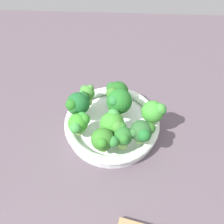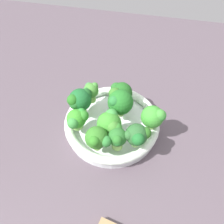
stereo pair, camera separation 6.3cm
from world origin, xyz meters
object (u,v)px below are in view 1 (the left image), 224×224
broccoli_floret_7 (142,132)px  broccoli_floret_6 (105,140)px  broccoli_floret_1 (78,104)px  broccoli_floret_3 (113,124)px  broccoli_floret_4 (79,123)px  broccoli_floret_2 (123,137)px  bowl (112,124)px  broccoli_floret_9 (154,112)px  broccoli_floret_5 (87,93)px  broccoli_floret_8 (118,92)px  broccoli_floret_0 (118,101)px

broccoli_floret_7 → broccoli_floret_6: bearing=107.9°
broccoli_floret_1 → broccoli_floret_3: bearing=-121.5°
broccoli_floret_4 → broccoli_floret_7: bearing=-99.2°
broccoli_floret_7 → broccoli_floret_2: bearing=109.1°
bowl → broccoli_floret_9: size_ratio=3.73×
broccoli_floret_1 → broccoli_floret_5: (4.41, -1.80, -0.53)cm
broccoli_floret_9 → broccoli_floret_6: bearing=128.0°
broccoli_floret_8 → broccoli_floret_2: bearing=-173.1°
broccoli_floret_0 → broccoli_floret_5: broccoli_floret_0 is taller
bowl → broccoli_floret_4: size_ratio=4.43×
bowl → broccoli_floret_5: broccoli_floret_5 is taller
broccoli_floret_4 → broccoli_floret_8: 14.18cm
broccoli_floret_6 → broccoli_floret_9: bearing=-52.0°
broccoli_floret_9 → broccoli_floret_4: bearing=102.2°
broccoli_floret_2 → broccoli_floret_9: bearing=-43.5°
broccoli_floret_3 → broccoli_floret_4: bearing=87.5°
bowl → broccoli_floret_0: broccoli_floret_0 is taller
broccoli_floret_3 → broccoli_floret_5: (10.13, 7.55, -0.31)cm
broccoli_floret_2 → broccoli_floret_7: size_ratio=0.94×
broccoli_floret_6 → broccoli_floret_8: (16.08, -2.45, -0.70)cm
broccoli_floret_0 → broccoli_floret_2: 10.64cm
bowl → broccoli_floret_1: size_ratio=3.51×
broccoli_floret_3 → broccoli_floret_8: size_ratio=1.09×
broccoli_floret_0 → broccoli_floret_1: bearing=96.4°
broccoli_floret_9 → broccoli_floret_2: bearing=136.5°
broccoli_floret_8 → broccoli_floret_1: bearing=118.7°
broccoli_floret_0 → broccoli_floret_5: 9.14cm
broccoli_floret_9 → broccoli_floret_1: bearing=86.0°
broccoli_floret_6 → broccoli_floret_8: bearing=-8.7°
broccoli_floret_4 → broccoli_floret_0: bearing=-55.4°
broccoli_floret_5 → broccoli_floret_7: broccoli_floret_7 is taller
broccoli_floret_5 → broccoli_floret_9: bearing=-108.2°
broccoli_floret_2 → broccoli_floret_4: size_ratio=1.12×
broccoli_floret_2 → broccoli_floret_7: 4.63cm
broccoli_floret_4 → broccoli_floret_3: bearing=-92.5°
broccoli_floret_1 → broccoli_floret_7: broccoli_floret_1 is taller
broccoli_floret_2 → broccoli_floret_6: (-1.26, 4.23, 0.43)cm
broccoli_floret_4 → broccoli_floret_5: size_ratio=0.95×
bowl → broccoli_floret_9: broccoli_floret_9 is taller
broccoli_floret_3 → broccoli_floret_5: size_ratio=1.15×
broccoli_floret_1 → broccoli_floret_4: broccoli_floret_1 is taller
broccoli_floret_2 → broccoli_floret_8: bearing=6.9°
bowl → broccoli_floret_5: 10.67cm
broccoli_floret_6 → broccoli_floret_7: size_ratio=1.02×
broccoli_floret_2 → broccoli_floret_4: broccoli_floret_2 is taller
broccoli_floret_8 → broccoli_floret_7: bearing=-155.2°
broccoli_floret_5 → broccoli_floret_1: bearing=157.8°
broccoli_floret_2 → broccoli_floret_8: size_ratio=1.02×
broccoli_floret_5 → broccoli_floret_7: size_ratio=0.88×
broccoli_floret_2 → broccoli_floret_7: bearing=-70.9°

